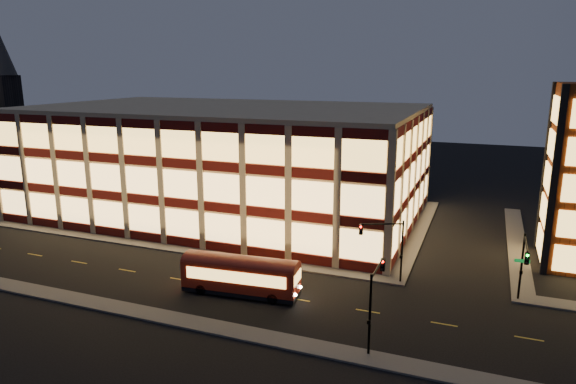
% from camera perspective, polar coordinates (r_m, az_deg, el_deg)
% --- Properties ---
extents(ground, '(200.00, 200.00, 0.00)m').
position_cam_1_polar(ground, '(56.71, -12.07, -6.67)').
color(ground, black).
rests_on(ground, ground).
extents(sidewalk_office_south, '(54.00, 2.00, 0.15)m').
position_cam_1_polar(sidewalk_office_south, '(59.09, -13.99, -5.87)').
color(sidewalk_office_south, '#514F4C').
rests_on(sidewalk_office_south, ground).
extents(sidewalk_office_east, '(2.00, 30.00, 0.15)m').
position_cam_1_polar(sidewalk_office_east, '(64.47, 14.26, -4.25)').
color(sidewalk_office_east, '#514F4C').
rests_on(sidewalk_office_east, ground).
extents(sidewalk_tower_west, '(2.00, 30.00, 0.15)m').
position_cam_1_polar(sidewalk_tower_west, '(64.23, 24.06, -5.10)').
color(sidewalk_tower_west, '#514F4C').
rests_on(sidewalk_tower_west, ground).
extents(sidewalk_near, '(100.00, 2.00, 0.15)m').
position_cam_1_polar(sidewalk_near, '(47.27, -20.88, -11.39)').
color(sidewalk_near, '#514F4C').
rests_on(sidewalk_near, ground).
extents(office_building, '(50.45, 30.45, 14.50)m').
position_cam_1_polar(office_building, '(70.38, -6.81, 3.57)').
color(office_building, tan).
rests_on(office_building, ground).
extents(church_tower, '(5.00, 5.00, 18.00)m').
position_cam_1_polar(church_tower, '(131.05, -28.69, 7.36)').
color(church_tower, '#2D2621').
rests_on(church_tower, ground).
extents(church_spire, '(6.00, 6.00, 10.00)m').
position_cam_1_polar(church_spire, '(130.71, -29.39, 13.45)').
color(church_spire, '#4C473F').
rests_on(church_spire, church_tower).
extents(traffic_signal_far, '(3.79, 1.87, 6.00)m').
position_cam_1_polar(traffic_signal_far, '(47.54, 10.95, -5.34)').
color(traffic_signal_far, black).
rests_on(traffic_signal_far, ground).
extents(traffic_signal_right, '(1.20, 4.37, 6.00)m').
position_cam_1_polar(traffic_signal_right, '(46.24, 24.72, -6.93)').
color(traffic_signal_right, black).
rests_on(traffic_signal_right, ground).
extents(traffic_signal_near, '(0.32, 4.45, 6.00)m').
position_cam_1_polar(traffic_signal_near, '(36.98, 9.65, -10.85)').
color(traffic_signal_near, black).
rests_on(traffic_signal_near, ground).
extents(trolley_bus, '(10.45, 3.48, 3.48)m').
position_cam_1_polar(trolley_bus, '(45.46, -5.28, -8.97)').
color(trolley_bus, maroon).
rests_on(trolley_bus, ground).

